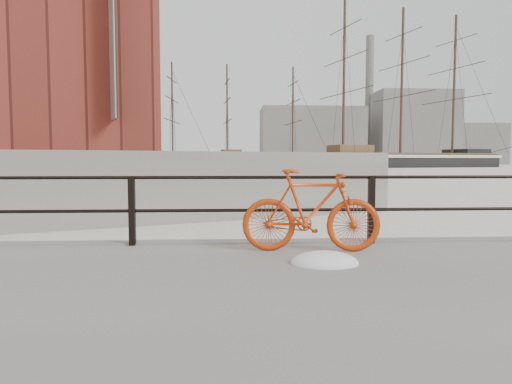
# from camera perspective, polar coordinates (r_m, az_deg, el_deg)

# --- Properties ---
(far_quay) EXTENTS (78.44, 148.07, 1.80)m
(far_quay) POSITION_cam_1_polar(r_m,az_deg,el_deg) (85.96, -26.73, 3.15)
(far_quay) COLOR gray
(far_quay) RESTS_ON ground
(bicycle) EXTENTS (1.86, 0.46, 1.11)m
(bicycle) POSITION_cam_1_polar(r_m,az_deg,el_deg) (6.16, 6.89, -2.31)
(bicycle) COLOR #BC370C
(bicycle) RESTS_ON promenade
(barque_black) EXTENTS (63.44, 36.64, 34.10)m
(barque_black) POSITION_cam_1_polar(r_m,az_deg,el_deg) (99.97, 17.55, 2.94)
(barque_black) COLOR black
(barque_black) RESTS_ON ground
(schooner_mid) EXTENTS (28.67, 15.21, 19.81)m
(schooner_mid) POSITION_cam_1_polar(r_m,az_deg,el_deg) (85.21, 0.55, 2.97)
(schooner_mid) COLOR silver
(schooner_mid) RESTS_ON ground
(schooner_left) EXTENTS (26.00, 13.78, 18.92)m
(schooner_left) POSITION_cam_1_polar(r_m,az_deg,el_deg) (81.02, -14.25, 2.79)
(schooner_left) COLOR beige
(schooner_left) RESTS_ON ground
(apartment_cream) EXTENTS (24.16, 21.40, 21.20)m
(apartment_cream) POSITION_cam_1_polar(r_m,az_deg,el_deg) (76.82, -28.74, 11.64)
(apartment_cream) COLOR beige
(apartment_cream) RESTS_ON far_quay
(apartment_grey) EXTENTS (26.02, 22.15, 23.20)m
(apartment_grey) POSITION_cam_1_polar(r_m,az_deg,el_deg) (98.73, -27.94, 10.44)
(apartment_grey) COLOR gray
(apartment_grey) RESTS_ON far_quay
(apartment_brick) EXTENTS (27.87, 22.90, 21.20)m
(apartment_brick) POSITION_cam_1_polar(r_m,az_deg,el_deg) (121.49, -27.39, 8.69)
(apartment_brick) COLOR brown
(apartment_brick) RESTS_ON far_quay
(industrial_west) EXTENTS (32.00, 18.00, 18.00)m
(industrial_west) POSITION_cam_1_polar(r_m,az_deg,el_deg) (149.15, 6.85, 6.86)
(industrial_west) COLOR gray
(industrial_west) RESTS_ON ground
(industrial_mid) EXTENTS (26.00, 20.00, 24.00)m
(industrial_mid) POSITION_cam_1_polar(r_m,az_deg,el_deg) (163.73, 18.81, 7.47)
(industrial_mid) COLOR gray
(industrial_mid) RESTS_ON ground
(industrial_east) EXTENTS (20.00, 16.00, 14.00)m
(industrial_east) POSITION_cam_1_polar(r_m,az_deg,el_deg) (177.72, 25.10, 5.40)
(industrial_east) COLOR gray
(industrial_east) RESTS_ON ground
(smokestack) EXTENTS (2.80, 2.80, 44.00)m
(smokestack) POSITION_cam_1_polar(r_m,az_deg,el_deg) (165.08, 13.96, 11.02)
(smokestack) COLOR gray
(smokestack) RESTS_ON ground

